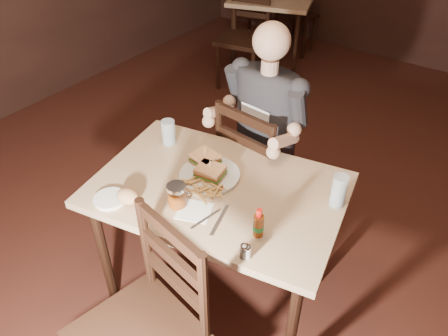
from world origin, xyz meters
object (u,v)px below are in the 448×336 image
Objects in this scene: glass_left at (168,132)px; syrup_dispenser at (177,195)px; bg_chair_far at (296,15)px; glass_right at (339,191)px; dinner_plate at (210,176)px; side_plate at (110,199)px; bg_chair_near at (242,39)px; bg_table at (273,4)px; chair_far at (264,170)px; diner at (263,106)px; hot_sauce at (259,222)px; main_table at (218,200)px.

syrup_dispenser is at bearing -44.25° from glass_left.
bg_chair_far is 3.62m from glass_right.
bg_chair_far is at bearing 106.02° from glass_left.
dinner_plate reaches higher than side_plate.
bg_chair_far is 3.32m from glass_left.
bg_chair_near is 2.77m from side_plate.
syrup_dispenser is (0.36, -0.35, -0.01)m from glass_left.
bg_table is 3.14m from glass_right.
chair_far reaches higher than bg_table.
glass_right is 1.02m from side_plate.
diner is at bearing 73.68° from side_plate.
bg_chair_far is at bearing 111.09° from dinner_plate.
bg_chair_near is 7.22× the size of glass_left.
chair_far is at bearing -65.50° from bg_chair_near.
glass_left reaches higher than dinner_plate.
bg_chair_far is 5.97× the size of hot_sauce.
syrup_dispenser is at bearing -66.88° from bg_table.
glass_right is at bearing 17.34° from dinner_plate.
chair_far is 6.66× the size of side_plate.
side_plate is at bearing -72.26° from bg_table.
bg_chair_far is at bearing 105.21° from side_plate.
glass_left is (0.91, -2.06, 0.35)m from bg_chair_near.
bg_chair_far reaches higher than bg_table.
bg_chair_near reaches higher than bg_chair_far.
chair_far is at bearing -60.12° from bg_table.
glass_left is at bearing -70.84° from bg_table.
side_plate is (-0.34, -0.36, 0.09)m from main_table.
diner is (-0.00, -0.05, 0.46)m from chair_far.
syrup_dispenser is (1.26, -2.41, 0.34)m from bg_chair_near.
hot_sauce is at bearing -53.67° from diner.
main_table is at bearing 103.21° from chair_far.
glass_right is at bearing 4.54° from glass_left.
glass_right is at bearing 23.18° from main_table.
diner reaches higher than bg_table.
hot_sauce is at bearing 124.44° from chair_far.
main_table is 1.34× the size of chair_far.
syrup_dispenser is (0.00, -0.77, 0.34)m from chair_far.
bg_chair_near is (0.00, -0.55, -0.19)m from bg_table.
bg_chair_near is 2.90m from hot_sauce.
glass_right is (1.84, -1.99, 0.36)m from bg_chair_near.
glass_right reaches higher than main_table.
syrup_dispenser is at bearing -171.86° from hot_sauce.
main_table is 3.06m from bg_table.
bg_table is 0.61m from bg_chair_far.
dinner_plate is (0.01, -0.48, -0.16)m from diner.
diner is 5.60× the size of glass_right.
main_table is at bearing -71.78° from bg_chair_near.
diner is at bearing 47.34° from glass_left.
dinner_plate is at bearing 79.84° from syrup_dispenser.
glass_left is (-0.35, 0.11, 0.06)m from dinner_plate.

